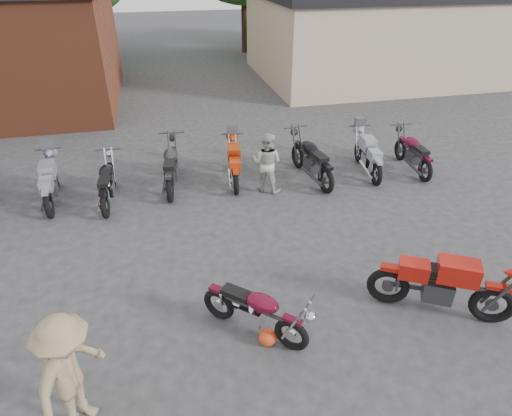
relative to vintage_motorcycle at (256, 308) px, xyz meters
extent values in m
plane|color=#303032|center=(0.41, -0.18, -0.51)|extent=(90.00, 90.00, 0.00)
cube|color=gray|center=(8.91, 14.82, 1.24)|extent=(10.00, 8.00, 3.50)
ellipsoid|color=red|center=(0.13, -0.24, -0.39)|extent=(0.35, 0.35, 0.26)
imported|color=#AEAEAA|center=(1.33, 4.52, 0.24)|extent=(0.92, 0.88, 1.50)
imported|color=#927A5A|center=(-2.43, -0.92, 0.35)|extent=(1.08, 1.29, 1.74)
camera|label=1|loc=(-1.08, -4.62, 4.58)|focal=30.00mm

